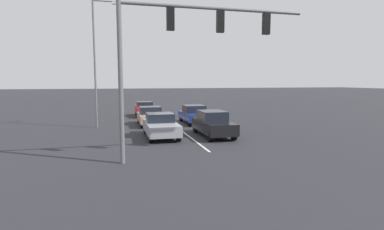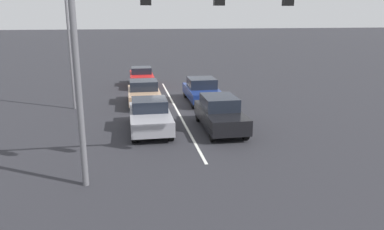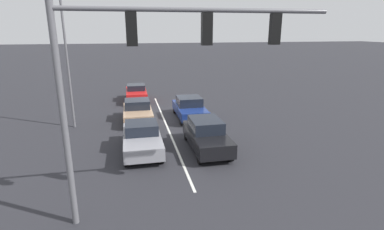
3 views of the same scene
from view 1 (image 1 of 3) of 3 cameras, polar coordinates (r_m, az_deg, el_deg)
ground_plane at (r=25.26m, az=-4.05°, el=-1.49°), size 240.00×240.00×0.00m
lane_stripe_left_divider at (r=22.92m, az=-2.98°, el=-2.29°), size 0.12×16.80×0.01m
car_gray_midlane_front at (r=18.79m, az=-6.00°, el=-2.00°), size 1.86×4.24×1.49m
car_black_leftlane_front at (r=19.16m, az=4.03°, el=-1.63°), size 1.76×4.35×1.60m
car_navy_leftlane_second at (r=24.81m, az=0.45°, el=0.13°), size 1.89×4.21×1.50m
car_tan_midlane_second at (r=24.15m, az=-7.93°, el=-0.17°), size 1.89×4.02×1.46m
car_red_midlane_third at (r=30.22m, az=-9.01°, el=1.17°), size 1.71×4.04×1.45m
traffic_signal_gantry at (r=13.25m, az=-1.97°, el=13.88°), size 8.39×0.37×6.96m
street_lamp_right_shoulder at (r=23.50m, az=-17.65°, el=10.67°), size 1.86×0.24×9.43m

